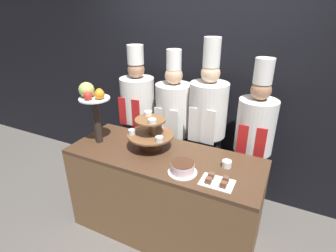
# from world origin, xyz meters

# --- Properties ---
(wall_back) EXTENTS (10.00, 0.06, 2.80)m
(wall_back) POSITION_xyz_m (0.00, 1.35, 1.40)
(wall_back) COLOR black
(wall_back) RESTS_ON ground_plane
(buffet_counter) EXTENTS (1.80, 0.69, 0.91)m
(buffet_counter) POSITION_xyz_m (0.00, 0.35, 0.45)
(buffet_counter) COLOR brown
(buffet_counter) RESTS_ON ground_plane
(tiered_stand) EXTENTS (0.44, 0.44, 0.34)m
(tiered_stand) POSITION_xyz_m (-0.16, 0.41, 1.08)
(tiered_stand) COLOR brown
(tiered_stand) RESTS_ON buffet_counter
(fruit_pedestal) EXTENTS (0.29, 0.29, 0.60)m
(fruit_pedestal) POSITION_xyz_m (-0.71, 0.29, 1.34)
(fruit_pedestal) COLOR #2D231E
(fruit_pedestal) RESTS_ON buffet_counter
(cake_round) EXTENTS (0.24, 0.24, 0.09)m
(cake_round) POSITION_xyz_m (0.27, 0.17, 0.95)
(cake_round) COLOR white
(cake_round) RESTS_ON buffet_counter
(cup_white) EXTENTS (0.08, 0.08, 0.06)m
(cup_white) POSITION_xyz_m (0.57, 0.41, 0.94)
(cup_white) COLOR white
(cup_white) RESTS_ON buffet_counter
(cake_square_tray) EXTENTS (0.26, 0.18, 0.05)m
(cake_square_tray) POSITION_xyz_m (0.56, 0.16, 0.92)
(cake_square_tray) COLOR white
(cake_square_tray) RESTS_ON buffet_counter
(chef_left) EXTENTS (0.39, 0.39, 1.77)m
(chef_left) POSITION_xyz_m (-0.66, 0.97, 0.98)
(chef_left) COLOR #28282D
(chef_left) RESTS_ON ground_plane
(chef_center_left) EXTENTS (0.39, 0.39, 1.75)m
(chef_center_left) POSITION_xyz_m (-0.19, 0.97, 0.95)
(chef_center_left) COLOR black
(chef_center_left) RESTS_ON ground_plane
(chef_center_right) EXTENTS (0.39, 0.39, 1.89)m
(chef_center_right) POSITION_xyz_m (0.20, 0.97, 1.01)
(chef_center_right) COLOR #28282D
(chef_center_right) RESTS_ON ground_plane
(chef_right) EXTENTS (0.37, 0.37, 1.74)m
(chef_right) POSITION_xyz_m (0.69, 0.97, 0.94)
(chef_right) COLOR black
(chef_right) RESTS_ON ground_plane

